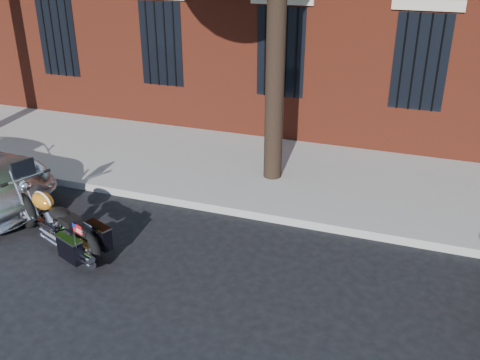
% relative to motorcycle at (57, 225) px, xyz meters
% --- Properties ---
extents(ground, '(120.00, 120.00, 0.00)m').
position_rel_motorcycle_xyz_m(ground, '(1.98, 0.69, -0.44)').
color(ground, black).
rests_on(ground, ground).
extents(curb, '(40.00, 0.16, 0.15)m').
position_rel_motorcycle_xyz_m(curb, '(1.98, 2.07, -0.37)').
color(curb, gray).
rests_on(curb, ground).
extents(sidewalk, '(40.00, 3.60, 0.15)m').
position_rel_motorcycle_xyz_m(sidewalk, '(1.98, 3.95, -0.37)').
color(sidewalk, gray).
rests_on(sidewalk, ground).
extents(motorcycle, '(2.37, 1.37, 1.31)m').
position_rel_motorcycle_xyz_m(motorcycle, '(0.00, 0.00, 0.00)').
color(motorcycle, black).
rests_on(motorcycle, ground).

